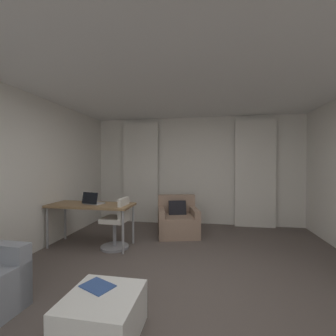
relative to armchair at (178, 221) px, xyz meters
The scene contains 11 objects.
ground_plane 2.05m from the armchair, 81.35° to the right, with size 12.00×12.00×0.00m, color #564C47.
wall_window 1.48m from the armchair, 73.31° to the left, with size 5.12×0.06×2.60m.
ceiling 3.11m from the armchair, 81.35° to the right, with size 5.12×6.12×0.06m, color white.
curtain_left_panel 1.70m from the armchair, 140.24° to the left, with size 0.90×0.06×2.50m.
curtain_right_panel 2.14m from the armchair, 27.90° to the left, with size 0.90×0.06×2.50m.
armchair is the anchor object (origin of this frame).
desk 1.75m from the armchair, 147.59° to the right, with size 1.48×0.61×0.75m.
desk_chair 1.34m from the armchair, 134.76° to the right, with size 0.48×0.48×0.88m.
laptop 1.75m from the armchair, 146.70° to the right, with size 0.37×0.31×0.22m.
coffee_table 2.91m from the armchair, 94.83° to the right, with size 0.61×0.63×0.36m.
magazine_open 2.81m from the armchair, 97.10° to the right, with size 0.34×0.30×0.01m.
Camera 1 is at (0.33, -2.67, 1.47)m, focal length 24.56 mm.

